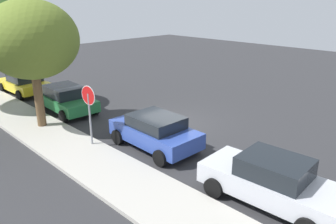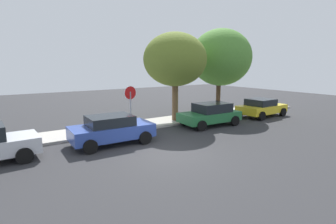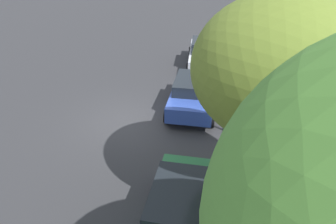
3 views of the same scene
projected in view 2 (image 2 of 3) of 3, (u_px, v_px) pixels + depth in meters
The scene contains 8 objects.
ground_plane at pixel (165, 153), 11.56m from camera, with size 60.00×60.00×0.00m, color #2D2D30.
sidewalk_curb at pixel (119, 128), 15.79m from camera, with size 32.00×2.33×0.14m, color #B2ADA3.
stop_sign at pixel (130, 100), 15.09m from camera, with size 0.79×0.11×2.64m.
parked_car_blue at pixel (112, 129), 12.75m from camera, with size 3.99×2.13×1.42m.
parked_car_green at pixel (210, 114), 16.66m from camera, with size 4.01×2.14×1.43m.
parked_car_yellow at pixel (261, 107), 19.60m from camera, with size 3.92×2.21×1.34m.
street_tree_near_corner at pixel (221, 58), 20.30m from camera, with size 4.71×4.71×6.57m.
street_tree_mid_block at pixel (175, 60), 16.98m from camera, with size 4.12×4.12×5.91m.
Camera 2 is at (-6.03, -9.27, 3.83)m, focal length 28.00 mm.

